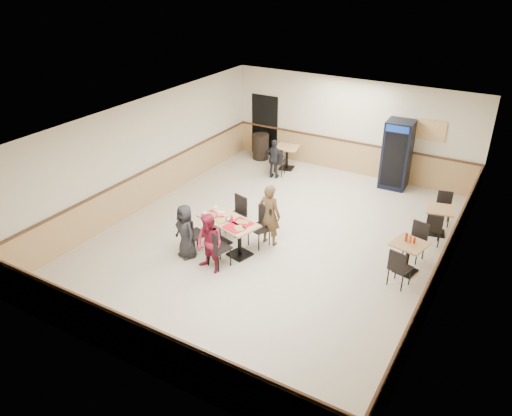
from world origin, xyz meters
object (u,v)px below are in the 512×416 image
Objects in this scene: lone_diner at (274,159)px; pepsi_cooler at (397,155)px; main_table at (229,230)px; diner_woman_right at (209,244)px; diner_man_opposite at (270,215)px; side_table_far at (439,217)px; back_table at (287,154)px; diner_woman_left at (186,231)px; side_table_near at (408,253)px; trash_bin at (261,146)px.

pepsi_cooler reaches higher than lone_diner.
diner_woman_right is at bearing -67.62° from main_table.
diner_man_opposite reaches higher than side_table_far.
lone_diner is (-1.11, 4.31, 0.10)m from main_table.
side_table_far is at bearing 53.50° from main_table.
main_table is 0.79× the size of pepsi_cooler.
back_table is at bearing -100.38° from lone_diner.
main_table is 4.45m from lone_diner.
pepsi_cooler is at bearing 82.20° from main_table.
diner_woman_left is 5.07m from lone_diner.
diner_man_opposite reaches higher than main_table.
pepsi_cooler reaches higher than side_table_near.
diner_woman_right is at bearing -133.21° from side_table_far.
pepsi_cooler reaches higher than back_table.
side_table_near is (3.22, 0.45, -0.29)m from diner_man_opposite.
diner_woman_right is 1.11× the size of lone_diner.
diner_woman_right reaches higher than back_table.
diner_woman_right is 0.68× the size of pepsi_cooler.
side_table_near is at bearing 44.91° from diner_woman_left.
side_table_near is at bearing -34.82° from trash_bin.
side_table_far is (3.43, 2.54, -0.31)m from diner_man_opposite.
side_table_far is at bearing -54.27° from pepsi_cooler.
lone_diner is at bearing -59.58° from diner_man_opposite.
diner_man_opposite is at bearing 82.95° from diner_woman_right.
trash_bin is at bearing 126.40° from diner_woman_left.
pepsi_cooler is 2.34× the size of trash_bin.
diner_woman_left reaches higher than trash_bin.
back_table is (0.00, 0.86, -0.12)m from lone_diner.
diner_woman_right is 1.69× the size of side_table_near.
diner_woman_left reaches higher than main_table.
diner_woman_left is 1.69× the size of side_table_far.
main_table reaches higher than side_table_far.
diner_woman_left is at bearing -75.62° from trash_bin.
diner_man_opposite is at bearing -143.44° from side_table_far.
diner_man_opposite is at bearing 69.22° from diner_woman_left.
diner_woman_right is 6.92m from trash_bin.
side_table_far is 0.93× the size of back_table.
pepsi_cooler is (2.33, 5.56, 0.50)m from main_table.
lone_diner is 1.70m from trash_bin.
pepsi_cooler reaches higher than diner_man_opposite.
diner_woman_left is 7.00m from pepsi_cooler.
diner_woman_left is 5.93m from back_table.
main_table is 1.23× the size of diner_woman_left.
back_table is at bearing 116.09° from diner_woman_left.
main_table is 5.29m from back_table.
main_table is at bearing 94.07° from lone_diner.
diner_man_opposite is 0.76× the size of pepsi_cooler.
side_table_near is 1.05× the size of side_table_far.
diner_woman_right is at bearing -150.29° from side_table_near.
diner_woman_left is at bearing -157.11° from side_table_near.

